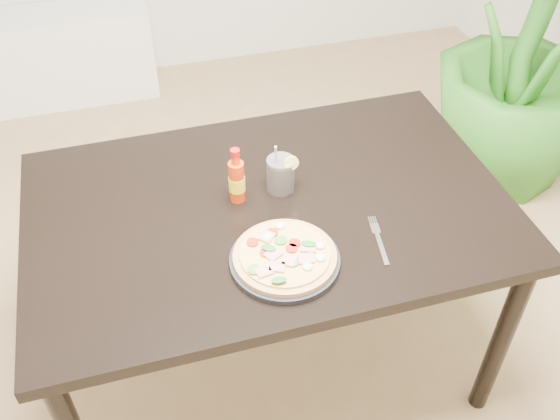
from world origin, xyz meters
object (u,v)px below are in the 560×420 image
object	(u,v)px
dining_table	(269,224)
cola_cup	(281,175)
media_console	(24,61)
hot_sauce_bottle	(237,180)
houseplant	(531,45)
plate	(285,260)
pizza	(285,255)
fork	(378,239)

from	to	relation	value
dining_table	cola_cup	distance (m)	0.16
cola_cup	media_console	world-z (taller)	cola_cup
dining_table	hot_sauce_bottle	xyz separation A→B (m)	(-0.08, 0.05, 0.15)
houseplant	plate	bearing A→B (deg)	-144.84
media_console	pizza	bearing A→B (deg)	-70.32
pizza	media_console	bearing A→B (deg)	109.68
dining_table	fork	distance (m)	0.35
pizza	fork	bearing A→B (deg)	2.29
hot_sauce_bottle	plate	bearing A→B (deg)	-77.83
dining_table	houseplant	bearing A→B (deg)	28.50
hot_sauce_bottle	fork	xyz separation A→B (m)	(0.33, -0.27, -0.07)
pizza	fork	xyz separation A→B (m)	(0.27, 0.01, -0.02)
pizza	hot_sauce_bottle	world-z (taller)	hot_sauce_bottle
hot_sauce_bottle	cola_cup	xyz separation A→B (m)	(0.13, 0.01, -0.02)
pizza	houseplant	xyz separation A→B (m)	(1.40, 0.98, -0.09)
pizza	hot_sauce_bottle	size ratio (longest dim) A/B	1.51
cola_cup	fork	world-z (taller)	cola_cup
cola_cup	plate	bearing A→B (deg)	-104.09
fork	media_console	xyz separation A→B (m)	(-1.10, 2.29, -0.50)
cola_cup	houseplant	world-z (taller)	houseplant
plate	cola_cup	distance (m)	0.31
media_console	hot_sauce_bottle	bearing A→B (deg)	-69.32
fork	houseplant	distance (m)	1.49
media_console	dining_table	bearing A→B (deg)	-67.78
dining_table	cola_cup	size ratio (longest dim) A/B	8.08
plate	cola_cup	bearing A→B (deg)	75.91
houseplant	media_console	xyz separation A→B (m)	(-2.22, 1.32, -0.43)
hot_sauce_bottle	pizza	bearing A→B (deg)	-77.78
pizza	media_console	world-z (taller)	pizza
plate	media_console	world-z (taller)	plate
media_console	fork	bearing A→B (deg)	-64.47
dining_table	pizza	world-z (taller)	pizza
dining_table	pizza	bearing A→B (deg)	-94.93
pizza	houseplant	size ratio (longest dim) A/B	0.20
hot_sauce_bottle	media_console	xyz separation A→B (m)	(-0.76, 2.02, -0.57)
plate	pizza	size ratio (longest dim) A/B	1.07
cola_cup	houseplant	distance (m)	1.50
hot_sauce_bottle	fork	distance (m)	0.43
pizza	fork	world-z (taller)	pizza
plate	hot_sauce_bottle	size ratio (longest dim) A/B	1.62
plate	media_console	bearing A→B (deg)	109.68
pizza	media_console	size ratio (longest dim) A/B	0.20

